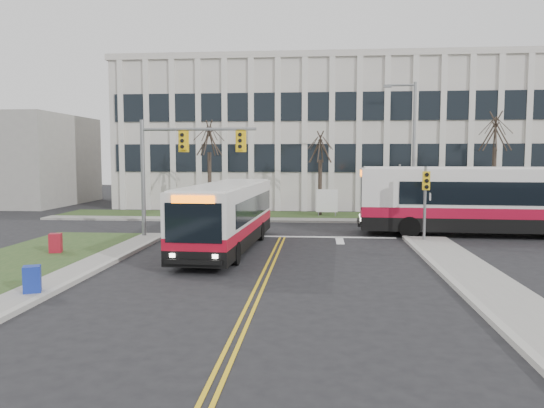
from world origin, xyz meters
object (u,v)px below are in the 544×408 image
Objects in this scene: streetlight at (411,143)px; bus_cross at (489,202)px; directory_sign at (327,201)px; bus_main at (227,217)px; newspaper_box_blue at (32,281)px; newspaper_box_red at (56,244)px.

streetlight is 8.10m from bus_cross.
streetlight is 4.60× the size of directory_sign.
bus_cross is at bearing 24.65° from bus_main.
newspaper_box_blue is (-4.52, -8.84, -1.02)m from bus_main.
streetlight reaches higher than newspaper_box_red.
bus_main is 14.43m from bus_cross.
newspaper_box_red is at bearing 87.71° from newspaper_box_blue.
bus_cross is (3.07, -6.70, -3.37)m from streetlight.
streetlight is 23.07m from newspaper_box_red.
newspaper_box_red is (-12.00, -15.53, -0.70)m from directory_sign.
newspaper_box_red is at bearing -66.94° from bus_cross.
streetlight is 16.32m from bus_main.
streetlight reaches higher than bus_main.
newspaper_box_red is (-20.60, -7.53, -1.35)m from bus_cross.
bus_main is 9.98m from newspaper_box_blue.
directory_sign is 11.76m from bus_cross.
directory_sign is 0.15× the size of bus_cross.
bus_cross is 14.41× the size of newspaper_box_red.
newspaper_box_blue and newspaper_box_red have the same top height.
bus_main is (-4.78, -13.39, 0.32)m from directory_sign.
newspaper_box_red is at bearing -140.93° from streetlight.
directory_sign reaches higher than newspaper_box_blue.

